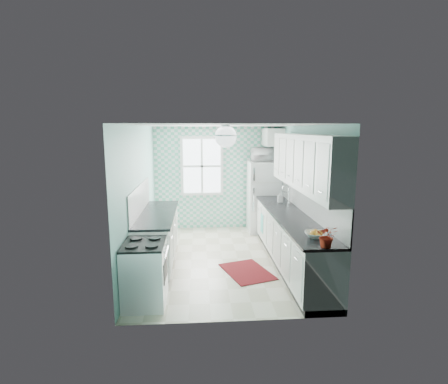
{
  "coord_description": "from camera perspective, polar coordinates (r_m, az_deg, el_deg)",
  "views": [
    {
      "loc": [
        -0.42,
        -6.3,
        2.44
      ],
      "look_at": [
        0.05,
        0.25,
        1.25
      ],
      "focal_mm": 28.0,
      "sensor_mm": 36.0,
      "label": 1
    }
  ],
  "objects": [
    {
      "name": "countertop_right",
      "position": [
        6.3,
        10.81,
        -3.87
      ],
      "size": [
        0.63,
        3.6,
        0.04
      ],
      "primitive_type": "cube",
      "color": "black",
      "rests_on": "base_cabinets_right"
    },
    {
      "name": "fridge",
      "position": [
        8.39,
        6.47,
        -0.76
      ],
      "size": [
        0.74,
        0.73,
        1.69
      ],
      "rotation": [
        0.0,
        0.0,
        -0.04
      ],
      "color": "silver",
      "rests_on": "floor"
    },
    {
      "name": "base_cabinets_right",
      "position": [
        6.44,
        10.8,
        -7.93
      ],
      "size": [
        0.6,
        3.6,
        0.9
      ],
      "primitive_type": "cube",
      "color": "white",
      "rests_on": "floor"
    },
    {
      "name": "microwave",
      "position": [
        8.26,
        6.62,
        6.09
      ],
      "size": [
        0.58,
        0.4,
        0.31
      ],
      "primitive_type": "imported",
      "rotation": [
        0.0,
        0.0,
        3.17
      ],
      "color": "white",
      "rests_on": "fridge"
    },
    {
      "name": "wall_back",
      "position": [
        8.6,
        -1.27,
        2.31
      ],
      "size": [
        3.0,
        0.02,
        2.5
      ],
      "primitive_type": "cube",
      "color": "#7EBCB2",
      "rests_on": "floor"
    },
    {
      "name": "soap_bottle",
      "position": [
        7.32,
        9.17,
        -0.82
      ],
      "size": [
        0.11,
        0.11,
        0.22
      ],
      "primitive_type": "imported",
      "rotation": [
        0.0,
        0.0,
        -0.09
      ],
      "color": "#8BAABE",
      "rests_on": "countertop_right"
    },
    {
      "name": "ceiling_light",
      "position": [
        5.52,
        0.27,
        9.07
      ],
      "size": [
        0.34,
        0.34,
        0.35
      ],
      "color": "silver",
      "rests_on": "ceiling"
    },
    {
      "name": "backsplash_left",
      "position": [
        6.44,
        -13.57,
        -1.17
      ],
      "size": [
        0.02,
        2.15,
        0.51
      ],
      "primitive_type": "cube",
      "color": "white",
      "rests_on": "wall_left"
    },
    {
      "name": "wall_front",
      "position": [
        4.28,
        1.72,
        -5.85
      ],
      "size": [
        3.0,
        0.02,
        2.5
      ],
      "primitive_type": "cube",
      "color": "#7EBCB2",
      "rests_on": "floor"
    },
    {
      "name": "stove",
      "position": [
        5.15,
        -12.78,
        -12.64
      ],
      "size": [
        0.58,
        0.72,
        0.87
      ],
      "rotation": [
        0.0,
        0.0,
        0.05
      ],
      "color": "white",
      "rests_on": "floor"
    },
    {
      "name": "upper_cabinet_fridge",
      "position": [
        8.32,
        7.93,
        8.85
      ],
      "size": [
        0.4,
        0.74,
        0.4
      ],
      "primitive_type": "cube",
      "color": "white",
      "rests_on": "wall_right"
    },
    {
      "name": "ceiling",
      "position": [
        6.32,
        -0.29,
        10.91
      ],
      "size": [
        3.0,
        4.4,
        0.02
      ],
      "primitive_type": "cube",
      "color": "white",
      "rests_on": "wall_back"
    },
    {
      "name": "backsplash_right",
      "position": [
        6.33,
        13.54,
        -1.37
      ],
      "size": [
        0.02,
        3.6,
        0.51
      ],
      "primitive_type": "cube",
      "color": "white",
      "rests_on": "wall_right"
    },
    {
      "name": "wall_left",
      "position": [
        6.5,
        -13.68,
        -0.57
      ],
      "size": [
        0.02,
        4.4,
        2.5
      ],
      "primitive_type": "cube",
      "color": "#7EBCB2",
      "rests_on": "floor"
    },
    {
      "name": "fruit_bowl",
      "position": [
        5.09,
        14.77,
        -6.76
      ],
      "size": [
        0.37,
        0.37,
        0.08
      ],
      "primitive_type": "imported",
      "rotation": [
        0.0,
        0.0,
        -0.21
      ],
      "color": "white",
      "rests_on": "countertop_right"
    },
    {
      "name": "upper_cabinets_right",
      "position": [
        5.99,
        13.0,
        4.84
      ],
      "size": [
        0.33,
        3.2,
        0.9
      ],
      "primitive_type": "cube",
      "color": "white",
      "rests_on": "wall_right"
    },
    {
      "name": "wall_right",
      "position": [
        6.7,
        12.72,
        -0.22
      ],
      "size": [
        0.02,
        4.4,
        2.5
      ],
      "primitive_type": "cube",
      "color": "#7EBCB2",
      "rests_on": "floor"
    },
    {
      "name": "window",
      "position": [
        8.51,
        -3.63,
        4.24
      ],
      "size": [
        1.04,
        0.05,
        1.44
      ],
      "color": "white",
      "rests_on": "wall_back"
    },
    {
      "name": "floor",
      "position": [
        6.77,
        -0.27,
        -10.94
      ],
      "size": [
        3.0,
        4.4,
        0.02
      ],
      "primitive_type": "cube",
      "color": "beige",
      "rests_on": "ground"
    },
    {
      "name": "countertop_left",
      "position": [
        6.45,
        -10.81,
        -3.54
      ],
      "size": [
        0.63,
        2.15,
        0.04
      ],
      "primitive_type": "cube",
      "color": "black",
      "rests_on": "base_cabinets_left"
    },
    {
      "name": "sink",
      "position": [
        7.09,
        9.25,
        -2.15
      ],
      "size": [
        0.47,
        0.39,
        0.53
      ],
      "rotation": [
        0.0,
        0.0,
        0.03
      ],
      "color": "silver",
      "rests_on": "countertop_right"
    },
    {
      "name": "rug",
      "position": [
        6.2,
        3.78,
        -12.83
      ],
      "size": [
        0.96,
        1.14,
        0.02
      ],
      "primitive_type": "cube",
      "rotation": [
        0.0,
        0.0,
        0.32
      ],
      "color": "maroon",
      "rests_on": "floor"
    },
    {
      "name": "base_cabinets_left",
      "position": [
        6.58,
        -10.81,
        -7.52
      ],
      "size": [
        0.6,
        2.15,
        0.9
      ],
      "primitive_type": "cube",
      "color": "white",
      "rests_on": "floor"
    },
    {
      "name": "potted_plant",
      "position": [
        4.68,
        16.49,
        -6.92
      ],
      "size": [
        0.33,
        0.31,
        0.3
      ],
      "primitive_type": "imported",
      "rotation": [
        0.0,
        0.0,
        -0.32
      ],
      "color": "#B50F0F",
      "rests_on": "countertop_right"
    },
    {
      "name": "accent_wall",
      "position": [
        8.58,
        -1.27,
        2.29
      ],
      "size": [
        3.0,
        0.01,
        2.5
      ],
      "primitive_type": "cube",
      "color": "#5DC5A3",
      "rests_on": "wall_back"
    },
    {
      "name": "dish_towel",
      "position": [
        7.41,
        6.23,
        -5.13
      ],
      "size": [
        0.06,
        0.25,
        0.38
      ],
      "primitive_type": "cube",
      "rotation": [
        0.0,
        0.0,
        -0.17
      ],
      "color": "#72BEAA",
      "rests_on": "base_cabinets_right"
    }
  ]
}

